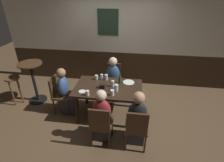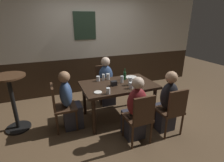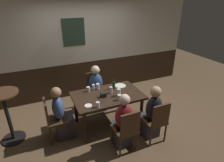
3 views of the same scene
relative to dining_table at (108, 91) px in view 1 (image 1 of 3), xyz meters
The scene contains 24 objects.
ground_plane 0.65m from the dining_table, ahead, with size 12.00×12.00×0.00m, color brown.
wall_back 1.77m from the dining_table, 90.06° to the left, with size 6.40×0.13×2.60m.
dining_table is the anchor object (origin of this frame).
chair_mid_near 0.88m from the dining_table, 90.00° to the right, with size 0.40×0.40×0.88m.
chair_mid_far 0.88m from the dining_table, 90.00° to the left, with size 0.40×0.40×0.88m.
chair_head_west 1.14m from the dining_table, behind, with size 0.40×0.40×0.88m.
chair_right_near 1.08m from the dining_table, 53.82° to the right, with size 0.40×0.40×0.88m.
person_mid_near 0.72m from the dining_table, 90.00° to the right, with size 0.34×0.37×1.12m.
person_mid_far 0.72m from the dining_table, 90.00° to the left, with size 0.34×0.37×1.13m.
person_head_west 0.99m from the dining_table, behind, with size 0.37×0.34×1.11m.
person_right_near 0.96m from the dining_table, 47.99° to the right, with size 0.34×0.37×1.14m.
beer_glass_half 0.18m from the dining_table, 22.69° to the left, with size 0.06×0.06×0.14m.
pint_glass_pale 0.37m from the dining_table, 106.75° to the left, with size 0.07×0.07×0.13m.
pint_glass_amber 0.35m from the dining_table, 66.33° to the right, with size 0.08×0.08×0.11m.
pint_glass_stout 0.28m from the dining_table, 34.77° to the right, with size 0.08×0.08×0.15m.
tumbler_water 0.46m from the dining_table, 136.13° to the left, with size 0.08×0.08×0.10m.
beer_glass_tall 0.41m from the dining_table, 122.09° to the left, with size 0.06×0.06×0.13m.
highball_clear 0.53m from the dining_table, 133.37° to the right, with size 0.07×0.07×0.11m.
beer_bottle_green 0.35m from the dining_table, 40.00° to the left, with size 0.06×0.06×0.24m.
plate_white_large 0.50m from the dining_table, 31.67° to the left, with size 0.25×0.25×0.01m, color white.
plate_white_small 0.57m from the dining_table, 152.78° to the right, with size 0.14×0.14×0.01m, color white.
condiment_caddy 0.19m from the dining_table, 155.82° to the right, with size 0.11×0.09×0.09m, color black.
side_bar_table 1.94m from the dining_table, behind, with size 0.56×0.56×1.05m.
bar_stool 2.37m from the dining_table, behind, with size 0.34×0.34×0.72m.
Camera 1 is at (0.53, -3.15, 2.65)m, focal length 28.00 mm.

